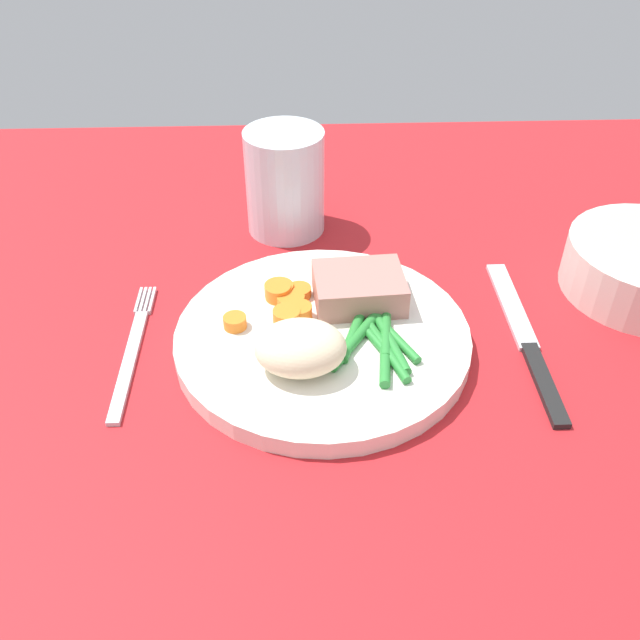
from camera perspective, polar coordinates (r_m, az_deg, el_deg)
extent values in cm
cube|color=red|center=(57.38, -1.81, -2.94)|extent=(120.00, 90.00, 2.00)
cylinder|color=white|center=(56.34, 0.00, -1.43)|extent=(23.96, 23.96, 1.60)
cube|color=#B2756B|center=(58.18, 3.05, 2.64)|extent=(7.86, 6.39, 2.61)
ellipsoid|color=beige|center=(51.32, -2.23, -2.33)|extent=(6.92, 5.58, 3.71)
cylinder|color=orange|center=(56.19, -2.97, 0.28)|extent=(2.26, 2.26, 1.27)
cylinder|color=orange|center=(58.89, -3.68, 2.32)|extent=(2.21, 2.21, 1.28)
cylinder|color=orange|center=(56.23, -7.24, -0.16)|extent=(1.90, 1.90, 1.01)
cylinder|color=orange|center=(56.71, -2.40, 0.67)|extent=(2.07, 2.07, 1.19)
cylinder|color=orange|center=(59.20, -2.04, 2.35)|extent=(2.09, 2.09, 0.86)
cylinder|color=orange|center=(59.23, -3.60, 2.47)|extent=(2.49, 2.49, 1.12)
cylinder|color=orange|center=(58.14, -2.62, 1.61)|extent=(2.37, 2.37, 0.95)
cylinder|color=#2D8C38|center=(54.25, 2.72, -1.66)|extent=(4.74, 6.84, 0.85)
cylinder|color=#2D8C38|center=(55.29, 5.26, -0.87)|extent=(1.61, 6.44, 0.86)
cylinder|color=#2D8C38|center=(55.18, 5.72, -1.10)|extent=(3.93, 7.01, 0.72)
cylinder|color=#2D8C38|center=(54.67, 5.47, -1.47)|extent=(2.63, 8.24, 0.79)
cylinder|color=#2D8C38|center=(54.50, 2.44, -1.43)|extent=(2.56, 5.62, 0.83)
cylinder|color=#2D8C38|center=(53.59, 5.32, -2.49)|extent=(2.99, 7.19, 0.73)
cylinder|color=#2D8C38|center=(53.36, 5.29, -2.73)|extent=(2.93, 5.39, 0.70)
cylinder|color=#2D8C38|center=(53.43, 5.20, -2.57)|extent=(1.70, 7.61, 0.82)
cube|color=silver|center=(56.92, -15.73, -3.51)|extent=(1.00, 13.00, 0.40)
cube|color=silver|center=(63.29, -14.94, 1.54)|extent=(0.24, 3.60, 0.40)
cube|color=silver|center=(63.20, -14.59, 1.55)|extent=(0.24, 3.60, 0.40)
cube|color=silver|center=(63.11, -14.23, 1.56)|extent=(0.24, 3.60, 0.40)
cube|color=silver|center=(63.03, -13.88, 1.57)|extent=(0.24, 3.60, 0.40)
cube|color=black|center=(55.81, 17.86, -5.06)|extent=(1.30, 9.00, 0.64)
cube|color=silver|center=(62.95, 15.36, 1.23)|extent=(1.70, 12.00, 0.40)
cylinder|color=silver|center=(69.45, -3.07, 11.33)|extent=(7.82, 7.82, 10.38)
cylinder|color=silver|center=(70.69, -3.00, 9.45)|extent=(7.19, 7.19, 5.15)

